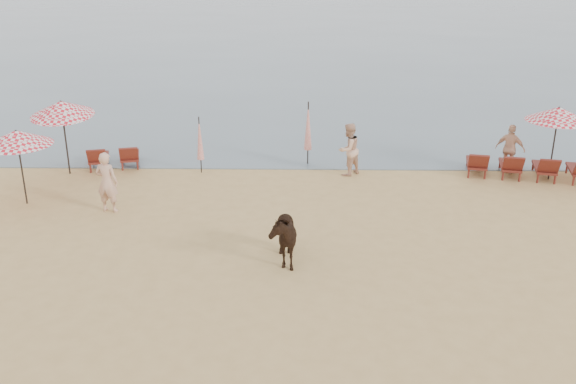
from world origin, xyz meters
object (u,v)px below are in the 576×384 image
lounger_cluster_right (528,166)px  umbrella_open_left_b (62,108)px  umbrella_open_right (558,114)px  beachgoer_right_a (349,149)px  umbrella_closed_right (308,126)px  umbrella_open_left_a (17,138)px  umbrella_closed_left (200,139)px  beachgoer_left (107,182)px  cow (281,235)px  lounger_cluster_left (114,156)px  beachgoer_right_b (510,149)px

lounger_cluster_right → umbrella_open_left_b: 15.55m
umbrella_open_right → beachgoer_right_a: (-6.65, 0.35, -1.33)m
umbrella_open_left_b → umbrella_closed_right: 8.25m
umbrella_open_left_a → umbrella_open_left_b: size_ratio=0.87×
umbrella_open_left_a → umbrella_open_left_b: 2.74m
umbrella_open_left_a → umbrella_open_left_b: (0.39, 2.71, 0.21)m
umbrella_closed_left → beachgoer_left: size_ratio=1.09×
lounger_cluster_right → umbrella_open_left_b: bearing=-169.0°
umbrella_open_left_b → cow: 9.85m
umbrella_open_left_b → umbrella_open_right: umbrella_open_left_b is taller
umbrella_open_left_a → lounger_cluster_left: bearing=81.6°
beachgoer_right_b → umbrella_open_left_b: bearing=33.5°
umbrella_open_right → cow: bearing=-153.2°
umbrella_closed_left → umbrella_open_left_a: bearing=-149.0°
umbrella_open_left_b → beachgoer_right_a: size_ratio=1.48×
umbrella_open_left_a → umbrella_closed_right: bearing=43.6°
lounger_cluster_left → umbrella_open_right: 14.90m
lounger_cluster_left → umbrella_closed_left: umbrella_closed_left is taller
umbrella_open_right → beachgoer_right_a: bearing=169.0°
umbrella_closed_right → beachgoer_right_b: size_ratio=1.34×
lounger_cluster_left → umbrella_open_right: umbrella_open_right is taller
lounger_cluster_left → umbrella_closed_left: size_ratio=1.03×
lounger_cluster_left → cow: cow is taller
lounger_cluster_right → umbrella_closed_right: umbrella_closed_right is taller
umbrella_open_left_a → umbrella_closed_left: size_ratio=1.17×
lounger_cluster_right → beachgoer_left: beachgoer_left is taller
umbrella_closed_left → cow: bearing=-66.0°
cow → beachgoer_left: (-5.10, 3.08, 0.19)m
umbrella_open_right → cow: 10.75m
umbrella_open_right → beachgoer_right_a: 6.80m
beachgoer_left → lounger_cluster_left: bearing=-65.6°
umbrella_closed_right → umbrella_open_left_a: bearing=-155.6°
umbrella_open_right → umbrella_closed_right: bearing=162.0°
umbrella_closed_left → beachgoer_left: bearing=-122.3°
umbrella_open_left_a → umbrella_closed_right: 9.37m
umbrella_open_right → beachgoer_left: bearing=-175.8°
umbrella_open_left_a → umbrella_closed_left: (4.86, 2.91, -0.86)m
umbrella_closed_left → umbrella_closed_right: bearing=14.5°
umbrella_open_left_a → beachgoer_right_a: bearing=35.0°
umbrella_open_left_b → beachgoer_right_a: bearing=-9.3°
umbrella_closed_left → beachgoer_right_a: 5.01m
umbrella_open_left_b → umbrella_closed_left: umbrella_open_left_b is taller
umbrella_open_left_a → beachgoer_right_b: 15.70m
umbrella_open_left_b → umbrella_open_left_a: bearing=-107.9°
umbrella_open_right → beachgoer_left: 14.23m
umbrella_closed_left → beachgoer_right_b: 10.50m
lounger_cluster_left → lounger_cluster_right: (14.07, -0.84, 0.01)m
umbrella_closed_left → beachgoer_right_b: umbrella_closed_left is taller
umbrella_closed_right → lounger_cluster_right: bearing=-10.4°
umbrella_open_left_b → beachgoer_left: 4.20m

